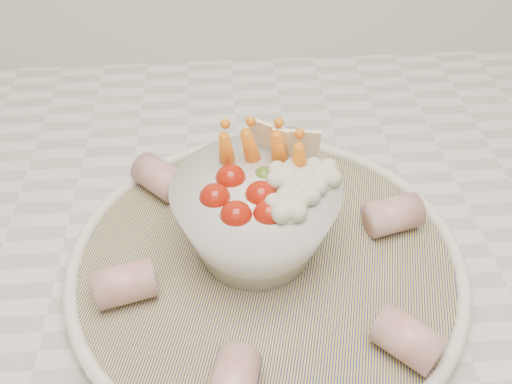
{
  "coord_description": "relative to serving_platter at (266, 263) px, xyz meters",
  "views": [
    {
      "loc": [
        -0.07,
        1.06,
        1.32
      ],
      "look_at": [
        -0.05,
        1.39,
        1.0
      ],
      "focal_mm": 40.0,
      "sensor_mm": 36.0,
      "label": 1
    }
  ],
  "objects": [
    {
      "name": "veggie_bowl",
      "position": [
        -0.01,
        0.01,
        0.05
      ],
      "size": [
        0.14,
        0.14,
        0.11
      ],
      "color": "silver",
      "rests_on": "serving_platter"
    },
    {
      "name": "cured_meat_rolls",
      "position": [
        0.0,
        -0.0,
        0.02
      ],
      "size": [
        0.29,
        0.31,
        0.03
      ],
      "color": "#AA4D4F",
      "rests_on": "serving_platter"
    },
    {
      "name": "serving_platter",
      "position": [
        0.0,
        0.0,
        0.0
      ],
      "size": [
        0.42,
        0.42,
        0.02
      ],
      "color": "navy",
      "rests_on": "kitchen_counter"
    }
  ]
}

